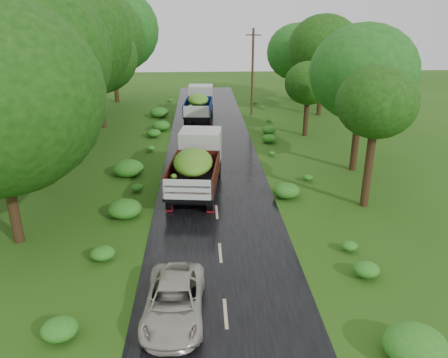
{
  "coord_description": "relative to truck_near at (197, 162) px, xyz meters",
  "views": [
    {
      "loc": [
        -0.71,
        -12.27,
        9.89
      ],
      "look_at": [
        0.4,
        8.36,
        1.7
      ],
      "focal_mm": 35.0,
      "sensor_mm": 36.0,
      "label": 1
    }
  ],
  "objects": [
    {
      "name": "ground",
      "position": [
        1.01,
        -11.17,
        -1.67
      ],
      "size": [
        120.0,
        120.0,
        0.0
      ],
      "primitive_type": "plane",
      "color": "#244D10",
      "rests_on": "ground"
    },
    {
      "name": "road",
      "position": [
        1.01,
        -6.17,
        -1.66
      ],
      "size": [
        6.5,
        80.0,
        0.02
      ],
      "primitive_type": "cube",
      "color": "black",
      "rests_on": "ground"
    },
    {
      "name": "road_lines",
      "position": [
        1.01,
        -5.17,
        -1.64
      ],
      "size": [
        0.12,
        69.6,
        0.0
      ],
      "color": "#BFB78C",
      "rests_on": "road"
    },
    {
      "name": "truck_near",
      "position": [
        0.0,
        0.0,
        0.0
      ],
      "size": [
        3.27,
        7.25,
        2.95
      ],
      "rotation": [
        0.0,
        0.0,
        -0.12
      ],
      "color": "black",
      "rests_on": "ground"
    },
    {
      "name": "truck_far",
      "position": [
        0.17,
        17.12,
        -0.1
      ],
      "size": [
        2.83,
        6.77,
        2.78
      ],
      "rotation": [
        0.0,
        0.0,
        -0.08
      ],
      "color": "black",
      "rests_on": "ground"
    },
    {
      "name": "car",
      "position": [
        -0.73,
        -11.18,
        -1.05
      ],
      "size": [
        2.11,
        4.34,
        1.19
      ],
      "primitive_type": "imported",
      "rotation": [
        0.0,
        0.0,
        -0.03
      ],
      "color": "#B8B1A4",
      "rests_on": "road"
    },
    {
      "name": "utility_pole",
      "position": [
        5.26,
        18.53,
        2.47
      ],
      "size": [
        1.38,
        0.48,
        8.04
      ],
      "rotation": [
        0.0,
        0.0,
        -0.28
      ],
      "color": "#382616",
      "rests_on": "ground"
    },
    {
      "name": "trees_left",
      "position": [
        -9.15,
        10.23,
        5.49
      ],
      "size": [
        6.71,
        35.33,
        10.17
      ],
      "color": "black",
      "rests_on": "ground"
    },
    {
      "name": "trees_right",
      "position": [
        10.46,
        12.83,
        3.94
      ],
      "size": [
        6.18,
        31.28,
        7.97
      ],
      "color": "black",
      "rests_on": "ground"
    },
    {
      "name": "shrubs",
      "position": [
        1.01,
        2.83,
        -1.32
      ],
      "size": [
        11.9,
        44.0,
        0.7
      ],
      "color": "#1B6417",
      "rests_on": "ground"
    }
  ]
}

